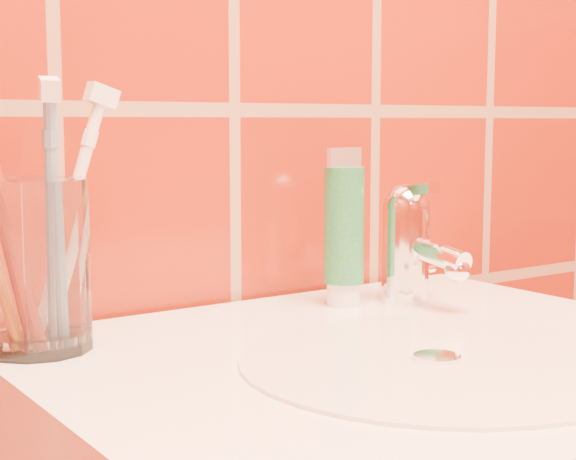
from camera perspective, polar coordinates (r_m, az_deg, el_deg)
glass_tumbler at (r=0.72m, az=-15.96°, el=-2.23°), size 0.10×0.10×0.14m
toothpaste_tube at (r=0.86m, az=3.64°, el=-0.14°), size 0.04×0.04×0.16m
faucet at (r=0.89m, az=7.80°, el=-0.59°), size 0.05×0.11×0.12m
toothbrush_0 at (r=0.70m, az=-15.03°, el=0.59°), size 0.06×0.10×0.22m
toothbrush_1 at (r=0.74m, az=-14.04°, el=0.86°), size 0.11×0.10×0.21m
toothbrush_2 at (r=0.70m, az=-17.67°, el=0.50°), size 0.09×0.08×0.22m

